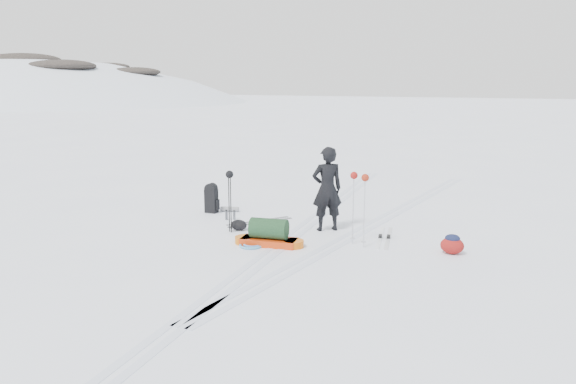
{
  "coord_description": "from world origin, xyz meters",
  "views": [
    {
      "loc": [
        4.75,
        -11.01,
        3.42
      ],
      "look_at": [
        -0.19,
        0.22,
        0.95
      ],
      "focal_mm": 35.0,
      "sensor_mm": 36.0,
      "label": 1
    }
  ],
  "objects_px": {
    "skier": "(327,189)",
    "pulk_sled": "(269,235)",
    "ski_poles_black": "(230,182)",
    "expedition_rucksack": "(214,199)"
  },
  "relations": [
    {
      "from": "skier",
      "to": "ski_poles_black",
      "type": "distance_m",
      "value": 2.21
    },
    {
      "from": "pulk_sled",
      "to": "ski_poles_black",
      "type": "xyz_separation_m",
      "value": [
        -1.25,
        0.58,
        0.94
      ]
    },
    {
      "from": "pulk_sled",
      "to": "expedition_rucksack",
      "type": "relative_size",
      "value": 1.96
    },
    {
      "from": "skier",
      "to": "ski_poles_black",
      "type": "bearing_deg",
      "value": -9.14
    },
    {
      "from": "skier",
      "to": "ski_poles_black",
      "type": "relative_size",
      "value": 1.37
    },
    {
      "from": "pulk_sled",
      "to": "ski_poles_black",
      "type": "bearing_deg",
      "value": 146.86
    },
    {
      "from": "skier",
      "to": "pulk_sled",
      "type": "relative_size",
      "value": 1.26
    },
    {
      "from": "skier",
      "to": "pulk_sled",
      "type": "bearing_deg",
      "value": 29.53
    },
    {
      "from": "skier",
      "to": "pulk_sled",
      "type": "distance_m",
      "value": 1.91
    },
    {
      "from": "pulk_sled",
      "to": "ski_poles_black",
      "type": "height_order",
      "value": "ski_poles_black"
    }
  ]
}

